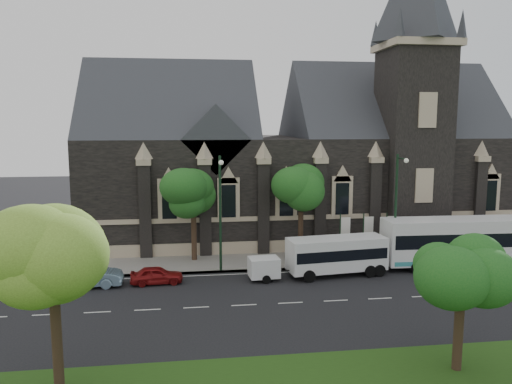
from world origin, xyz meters
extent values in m
plane|color=black|center=(0.00, 0.00, 0.00)|extent=(160.00, 160.00, 0.00)
cube|color=gray|center=(0.00, 9.50, 0.07)|extent=(80.00, 5.00, 0.15)
cube|color=black|center=(4.00, 19.50, 5.00)|extent=(40.00, 15.00, 10.00)
cube|color=#2D3035|center=(-8.00, 19.50, 10.00)|extent=(16.00, 15.00, 15.00)
cube|color=#2D3035|center=(14.00, 19.50, 10.00)|extent=(20.00, 15.00, 15.00)
cube|color=#2D3035|center=(-4.00, 15.00, 10.00)|extent=(6.00, 6.00, 6.00)
cube|color=black|center=(14.00, 13.50, 9.00)|extent=(5.50, 5.50, 18.00)
cube|color=#C2AA8C|center=(14.00, 13.50, 18.20)|extent=(6.20, 6.20, 0.60)
cube|color=#C2AA8C|center=(4.00, 11.96, 3.20)|extent=(40.00, 0.22, 0.40)
cube|color=#C2AA8C|center=(4.00, 11.96, 0.60)|extent=(40.00, 0.25, 1.20)
cube|color=black|center=(2.00, 11.82, 4.80)|extent=(1.20, 0.12, 2.80)
cylinder|color=black|center=(-12.00, -9.00, 2.20)|extent=(0.44, 0.44, 4.40)
sphere|color=olive|center=(-12.00, -9.00, 6.22)|extent=(4.16, 4.16, 4.16)
sphere|color=olive|center=(-11.22, -8.22, 7.00)|extent=(3.12, 3.12, 3.12)
cylinder|color=black|center=(6.00, -9.50, 1.54)|extent=(0.44, 0.44, 3.08)
sphere|color=#1B571C|center=(6.00, -9.50, 4.48)|extent=(3.20, 3.20, 3.20)
sphere|color=#1B571C|center=(6.60, -8.90, 5.08)|extent=(2.40, 2.40, 2.40)
cylinder|color=black|center=(3.00, 10.50, 1.98)|extent=(0.44, 0.44, 3.96)
sphere|color=#1B571C|center=(3.00, 10.50, 5.64)|extent=(3.84, 3.84, 3.84)
sphere|color=#1B571C|center=(3.72, 11.22, 6.36)|extent=(2.88, 2.88, 2.88)
cylinder|color=black|center=(-6.00, 10.50, 1.98)|extent=(0.44, 0.44, 3.96)
sphere|color=#1B571C|center=(-6.00, 10.50, 5.57)|extent=(3.68, 3.68, 3.68)
sphere|color=#1B571C|center=(-5.31, 11.19, 6.26)|extent=(2.76, 2.76, 2.76)
cylinder|color=black|center=(10.00, 7.30, 4.50)|extent=(0.20, 0.20, 9.00)
cylinder|color=black|center=(10.00, 6.50, 8.70)|extent=(0.10, 1.60, 0.10)
sphere|color=silver|center=(10.00, 5.70, 8.60)|extent=(0.36, 0.36, 0.36)
cylinder|color=black|center=(-4.00, 7.30, 4.50)|extent=(0.20, 0.20, 9.00)
cylinder|color=black|center=(-4.00, 6.50, 8.70)|extent=(0.10, 1.60, 0.10)
sphere|color=silver|center=(-4.00, 5.70, 8.60)|extent=(0.36, 0.36, 0.36)
cylinder|color=black|center=(6.00, 9.00, 2.00)|extent=(0.10, 0.10, 4.00)
cube|color=white|center=(6.45, 9.00, 2.60)|extent=(0.80, 0.04, 2.20)
cylinder|color=black|center=(8.00, 9.00, 2.00)|extent=(0.10, 0.10, 4.00)
cube|color=white|center=(8.45, 9.00, 2.60)|extent=(0.80, 0.04, 2.20)
cylinder|color=black|center=(10.00, 9.00, 2.00)|extent=(0.10, 0.10, 4.00)
cube|color=white|center=(10.45, 9.00, 2.60)|extent=(0.80, 0.04, 2.20)
cube|color=silver|center=(15.55, 6.12, 2.18)|extent=(13.48, 3.21, 3.46)
cube|color=black|center=(15.55, 6.12, 2.42)|extent=(12.94, 3.23, 1.09)
cube|color=teal|center=(15.55, 6.12, 0.75)|extent=(12.94, 3.22, 0.35)
cylinder|color=black|center=(10.82, 4.88, 0.45)|extent=(0.91, 0.31, 0.90)
cylinder|color=black|center=(10.90, 7.66, 0.45)|extent=(0.91, 0.31, 0.90)
cylinder|color=black|center=(19.61, 7.39, 0.45)|extent=(0.91, 0.31, 0.90)
cube|color=silver|center=(4.63, 5.35, 1.66)|extent=(7.66, 3.18, 2.42)
cube|color=black|center=(4.63, 5.35, 1.78)|extent=(7.37, 3.19, 0.80)
cylinder|color=black|center=(2.17, 3.89, 0.45)|extent=(0.93, 0.38, 0.90)
cylinder|color=black|center=(1.90, 6.21, 0.45)|extent=(0.93, 0.38, 0.90)
cylinder|color=black|center=(6.98, 4.45, 0.45)|extent=(0.93, 0.38, 0.90)
cylinder|color=black|center=(6.71, 6.77, 0.45)|extent=(0.93, 0.38, 0.90)
cylinder|color=black|center=(7.72, 4.53, 0.45)|extent=(0.93, 0.38, 0.90)
cylinder|color=black|center=(7.45, 6.85, 0.45)|extent=(0.93, 0.38, 0.90)
cube|color=silver|center=(-1.00, 4.84, 0.97)|extent=(2.28, 1.78, 1.40)
cylinder|color=black|center=(-0.94, 4.03, 0.30)|extent=(0.62, 0.26, 0.61)
cylinder|color=black|center=(-1.06, 5.65, 0.30)|extent=(0.62, 0.26, 0.61)
cylinder|color=black|center=(0.40, 4.95, 0.59)|extent=(1.30, 0.18, 0.08)
imported|color=#7B9BB2|center=(-13.56, 4.99, 0.81)|extent=(4.95, 1.81, 1.62)
imported|color=maroon|center=(-8.74, 5.05, 0.63)|extent=(3.78, 1.67, 1.27)
camera|label=1|loc=(-6.25, -30.08, 11.52)|focal=35.01mm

